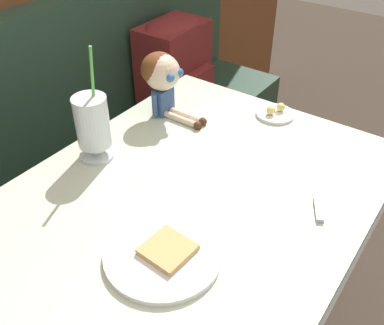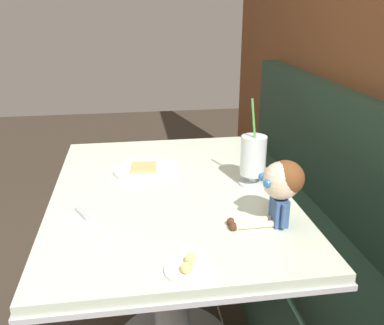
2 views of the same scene
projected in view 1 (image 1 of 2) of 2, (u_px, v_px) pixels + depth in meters
booth_bench at (48, 215)px, 1.60m from camera, size 2.60×0.48×1.00m
diner_table at (185, 252)px, 1.18m from camera, size 1.11×0.81×0.74m
toast_plate at (164, 253)px, 0.91m from camera, size 0.25×0.25×0.03m
milkshake_glass at (92, 125)px, 1.14m from camera, size 0.10×0.10×0.32m
butter_saucer at (275, 113)px, 1.36m from camera, size 0.12×0.12×0.04m
butter_knife at (317, 200)px, 1.05m from camera, size 0.22×0.13×0.01m
seated_doll at (162, 76)px, 1.31m from camera, size 0.11×0.22×0.20m
backpack at (175, 64)px, 1.87m from camera, size 0.30×0.25×0.41m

